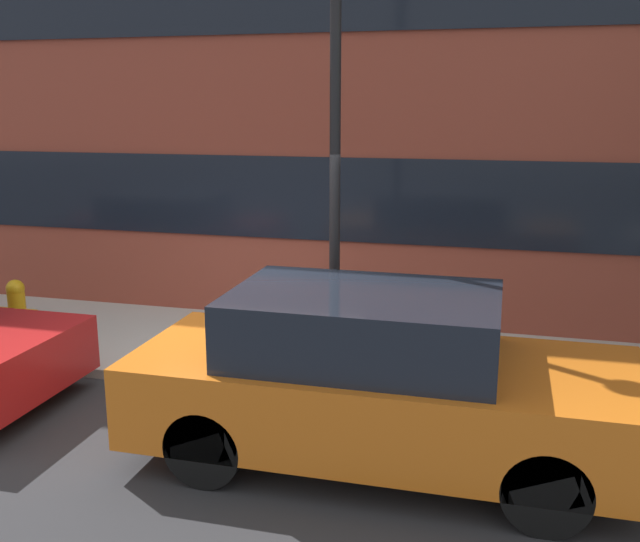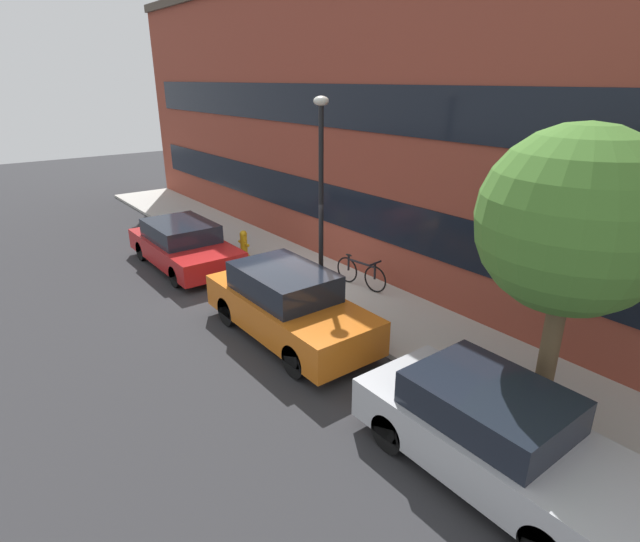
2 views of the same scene
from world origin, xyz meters
name	(u,v)px [view 1 (image 1 of 2)]	position (x,y,z in m)	size (l,w,h in m)	color
ground_plane	(227,393)	(0.00, 0.00, 0.00)	(56.00, 56.00, 0.00)	#2B2B2D
sidewalk_strip	(265,350)	(0.00, 1.25, 0.05)	(28.00, 2.50, 0.11)	#B2AFA8
rowhouse_facade	(301,24)	(0.00, 2.94, 4.02)	(28.00, 1.02, 8.02)	brown
parked_car_orange	(378,380)	(1.80, -1.05, 0.74)	(4.20, 1.67, 1.49)	#D16619
fire_hydrant	(18,311)	(-2.96, 0.57, 0.51)	(0.54, 0.30, 0.80)	gold
bicycle	(347,309)	(0.91, 1.78, 0.50)	(1.60, 0.44, 0.78)	black
lamp_post	(335,105)	(1.08, 0.37, 2.97)	(0.32, 0.32, 4.65)	black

